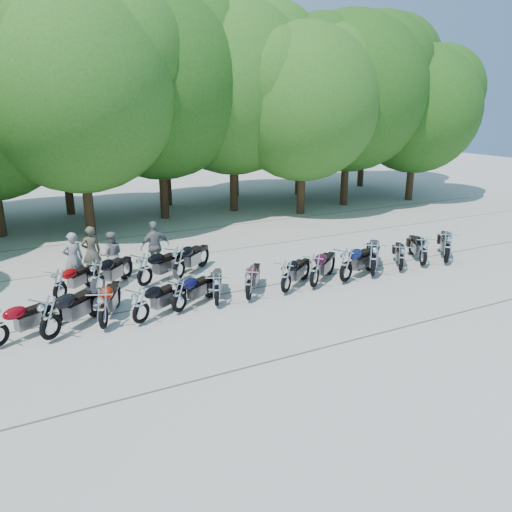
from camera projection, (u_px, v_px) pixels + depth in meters
name	position (u px, v px, depth m)	size (l,w,h in m)	color
ground	(279.00, 304.00, 15.08)	(90.00, 90.00, 0.00)	#9B968C
tree_3	(77.00, 91.00, 21.24)	(8.70, 8.70, 10.67)	#3A2614
tree_4	(158.00, 86.00, 24.52)	(9.13, 9.13, 11.20)	#3A2614
tree_5	(232.00, 89.00, 26.42)	(9.04, 9.04, 11.10)	#3A2614
tree_6	(303.00, 104.00, 25.89)	(8.00, 8.00, 9.82)	#3A2614
tree_7	(349.00, 93.00, 28.14)	(8.79, 8.79, 10.79)	#3A2614
tree_8	(416.00, 110.00, 29.94)	(7.53, 7.53, 9.25)	#3A2614
tree_11	(60.00, 110.00, 25.81)	(7.56, 7.56, 9.28)	#3A2614
tree_12	(163.00, 105.00, 28.21)	(7.88, 7.88, 9.67)	#3A2614
tree_13	(234.00, 100.00, 31.12)	(8.31, 8.31, 10.20)	#3A2614
tree_14	(300.00, 104.00, 31.75)	(8.02, 8.02, 9.84)	#3A2614
tree_15	(366.00, 86.00, 34.78)	(9.67, 9.67, 11.86)	#3A2614
motorcycle_1	(49.00, 317.00, 12.47)	(0.73, 2.41, 1.36)	black
motorcycle_2	(103.00, 308.00, 13.11)	(0.69, 2.27, 1.28)	#A01505
motorcycle_3	(140.00, 304.00, 13.44)	(0.65, 2.13, 1.20)	black
motorcycle_4	(179.00, 295.00, 14.18)	(0.63, 2.08, 1.18)	black
motorcycle_5	(217.00, 289.00, 14.64)	(0.63, 2.05, 1.16)	black
motorcycle_6	(249.00, 283.00, 15.06)	(0.65, 2.12, 1.20)	#39070F
motorcycle_7	(286.00, 276.00, 15.64)	(0.66, 2.18, 1.23)	black
motorcycle_8	(315.00, 270.00, 16.09)	(0.71, 2.33, 1.32)	#3C0823
motorcycle_9	(346.00, 264.00, 16.56)	(0.74, 2.45, 1.38)	#0E153D
motorcycle_10	(374.00, 258.00, 17.13)	(0.78, 2.55, 1.44)	black
motorcycle_11	(401.00, 257.00, 17.74)	(0.62, 2.04, 1.16)	black
motorcycle_12	(424.00, 250.00, 18.28)	(0.70, 2.29, 1.29)	black
motorcycle_13	(447.00, 246.00, 18.56)	(0.76, 2.51, 1.42)	black
motorcycle_14	(59.00, 284.00, 15.02)	(0.63, 2.06, 1.17)	#8A0506
motorcycle_15	(98.00, 276.00, 15.46)	(0.71, 2.33, 1.32)	black
motorcycle_16	(144.00, 269.00, 16.19)	(0.71, 2.32, 1.31)	black
motorcycle_17	(179.00, 262.00, 16.82)	(0.73, 2.40, 1.36)	black
rider_0	(73.00, 259.00, 16.38)	(0.66, 0.43, 1.81)	gray
rider_1	(111.00, 255.00, 17.10)	(0.80, 0.62, 1.65)	gray
rider_2	(155.00, 246.00, 17.76)	(1.08, 0.45, 1.85)	gray
rider_3	(91.00, 252.00, 17.17)	(0.66, 0.43, 1.81)	#4E4837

